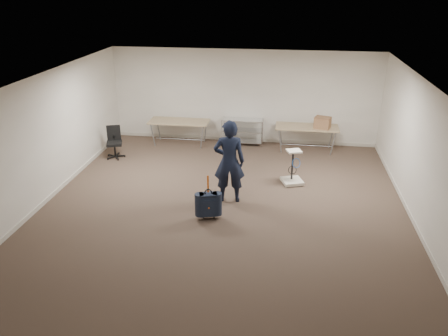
# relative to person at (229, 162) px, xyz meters

# --- Properties ---
(ground) EXTENTS (9.00, 9.00, 0.00)m
(ground) POSITION_rel_person_xyz_m (-0.08, -0.47, -0.95)
(ground) COLOR #443429
(ground) RESTS_ON ground
(room_shell) EXTENTS (8.00, 9.00, 9.00)m
(room_shell) POSITION_rel_person_xyz_m (-0.08, 0.91, -0.90)
(room_shell) COLOR silver
(room_shell) RESTS_ON ground
(folding_table_left) EXTENTS (1.80, 0.75, 0.73)m
(folding_table_left) POSITION_rel_person_xyz_m (-1.98, 3.48, -0.27)
(folding_table_left) COLOR #9A7E5E
(folding_table_left) RESTS_ON ground
(folding_table_right) EXTENTS (1.80, 0.75, 0.73)m
(folding_table_right) POSITION_rel_person_xyz_m (1.82, 3.48, -0.27)
(folding_table_right) COLOR #9A7E5E
(folding_table_right) RESTS_ON ground
(wire_shelf) EXTENTS (1.22, 0.47, 0.80)m
(wire_shelf) POSITION_rel_person_xyz_m (-0.08, 3.73, -0.51)
(wire_shelf) COLOR silver
(wire_shelf) RESTS_ON ground
(person) EXTENTS (0.74, 0.53, 1.90)m
(person) POSITION_rel_person_xyz_m (0.00, 0.00, 0.00)
(person) COLOR black
(person) RESTS_ON ground
(suitcase) EXTENTS (0.40, 0.30, 0.99)m
(suitcase) POSITION_rel_person_xyz_m (-0.31, -0.90, -0.61)
(suitcase) COLOR #161833
(suitcase) RESTS_ON ground
(office_chair) EXTENTS (0.54, 0.54, 0.89)m
(office_chair) POSITION_rel_person_xyz_m (-3.54, 2.16, -0.68)
(office_chair) COLOR black
(office_chair) RESTS_ON ground
(equipment_cart) EXTENTS (0.60, 0.60, 0.87)m
(equipment_cart) POSITION_rel_person_xyz_m (1.43, 1.11, -0.72)
(equipment_cart) COLOR beige
(equipment_cart) RESTS_ON ground
(cardboard_box) EXTENTS (0.51, 0.45, 0.32)m
(cardboard_box) POSITION_rel_person_xyz_m (2.24, 3.39, -0.06)
(cardboard_box) COLOR #9A6E48
(cardboard_box) RESTS_ON folding_table_right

